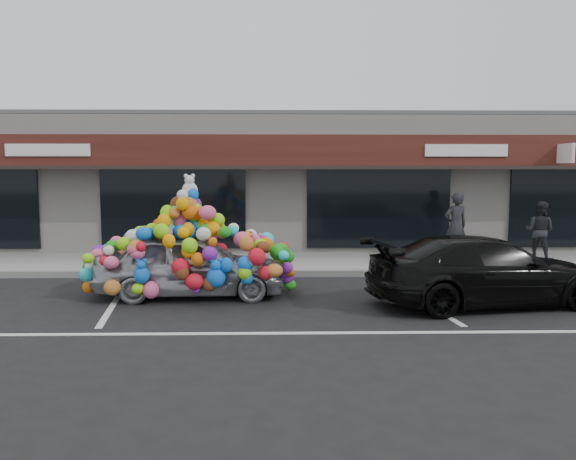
{
  "coord_description": "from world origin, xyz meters",
  "views": [
    {
      "loc": [
        0.02,
        -10.93,
        2.55
      ],
      "look_at": [
        0.26,
        1.4,
        1.25
      ],
      "focal_mm": 35.0,
      "sensor_mm": 36.0,
      "label": 1
    }
  ],
  "objects_px": {
    "toy_car": "(191,257)",
    "pedestrian_a": "(456,226)",
    "black_sedan": "(486,271)",
    "pedestrian_b": "(540,231)"
  },
  "relations": [
    {
      "from": "black_sedan",
      "to": "pedestrian_a",
      "type": "distance_m",
      "value": 4.84
    },
    {
      "from": "toy_car",
      "to": "pedestrian_a",
      "type": "relative_size",
      "value": 2.28
    },
    {
      "from": "black_sedan",
      "to": "pedestrian_b",
      "type": "bearing_deg",
      "value": -44.8
    },
    {
      "from": "toy_car",
      "to": "pedestrian_b",
      "type": "relative_size",
      "value": 2.62
    },
    {
      "from": "toy_car",
      "to": "pedestrian_a",
      "type": "distance_m",
      "value": 7.7
    },
    {
      "from": "toy_car",
      "to": "pedestrian_a",
      "type": "bearing_deg",
      "value": -61.82
    },
    {
      "from": "toy_car",
      "to": "black_sedan",
      "type": "distance_m",
      "value": 5.8
    },
    {
      "from": "black_sedan",
      "to": "pedestrian_a",
      "type": "bearing_deg",
      "value": -20.98
    },
    {
      "from": "black_sedan",
      "to": "pedestrian_b",
      "type": "height_order",
      "value": "pedestrian_b"
    },
    {
      "from": "pedestrian_a",
      "to": "toy_car",
      "type": "bearing_deg",
      "value": 18.14
    }
  ]
}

